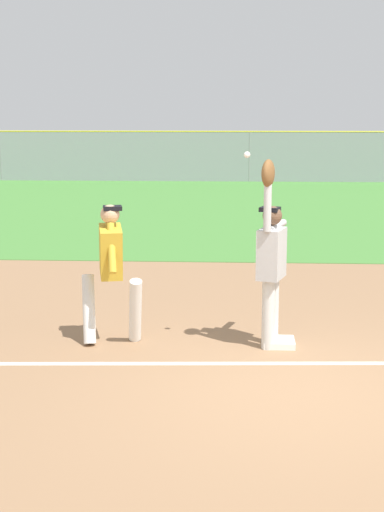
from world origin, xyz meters
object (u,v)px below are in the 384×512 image
object	(u,v)px
parked_car_silver	(114,161)
parked_car_red	(211,161)
parked_car_white	(322,161)
parked_car_green	(2,161)
baseball	(247,155)
fielder	(271,256)
runner	(111,264)
first_base	(279,342)

from	to	relation	value
parked_car_silver	parked_car_red	size ratio (longest dim) A/B	1.00
parked_car_red	parked_car_white	world-z (taller)	same
parked_car_green	parked_car_red	bearing A→B (deg)	3.82
parked_car_silver	parked_car_white	bearing A→B (deg)	3.90
parked_car_green	parked_car_silver	distance (m)	5.07
baseball	fielder	bearing A→B (deg)	25.14
fielder	parked_car_white	size ratio (longest dim) A/B	0.50
parked_car_green	parked_car_white	size ratio (longest dim) A/B	0.98
parked_car_green	parked_car_white	world-z (taller)	same
parked_car_silver	parked_car_white	distance (m)	9.25
parked_car_silver	parked_car_red	bearing A→B (deg)	3.07
runner	parked_car_green	size ratio (longest dim) A/B	0.38
fielder	first_base	bearing A→B (deg)	-140.91
parked_car_white	first_base	bearing A→B (deg)	-103.39
parked_car_green	fielder	bearing A→B (deg)	-63.48
parked_car_green	first_base	bearing A→B (deg)	-63.20
first_base	parked_car_red	world-z (taller)	parked_car_red
parked_car_red	runner	bearing A→B (deg)	-92.11
fielder	parked_car_white	world-z (taller)	fielder
parked_car_silver	fielder	bearing A→B (deg)	-77.10
fielder	parked_car_silver	xyz separation A→B (m)	(-5.73, 24.03, -0.45)
parked_car_green	parked_car_red	distance (m)	9.37
parked_car_green	parked_car_silver	size ratio (longest dim) A/B	1.01
fielder	runner	bearing A→B (deg)	17.10
parked_car_red	parked_car_white	bearing A→B (deg)	4.19
baseball	parked_car_silver	distance (m)	24.83
parked_car_red	parked_car_white	distance (m)	4.95
first_base	runner	world-z (taller)	runner
parked_car_silver	first_base	bearing A→B (deg)	-76.81
parked_car_white	baseball	bearing A→B (deg)	-104.28
runner	parked_car_red	bearing A→B (deg)	76.58
first_base	parked_car_white	size ratio (longest dim) A/B	0.08
baseball	parked_car_green	size ratio (longest dim) A/B	0.02
first_base	parked_car_silver	world-z (taller)	parked_car_silver
fielder	runner	xyz separation A→B (m)	(-1.93, 0.04, -0.12)
baseball	parked_car_silver	size ratio (longest dim) A/B	0.02
fielder	parked_car_red	bearing A→B (deg)	-68.47
first_base	runner	distance (m)	2.26
parked_car_green	parked_car_red	world-z (taller)	same
baseball	parked_car_silver	bearing A→B (deg)	102.65
first_base	parked_car_red	xyz separation A→B (m)	(-1.55, 24.25, 0.63)
baseball	runner	bearing A→B (deg)	173.72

